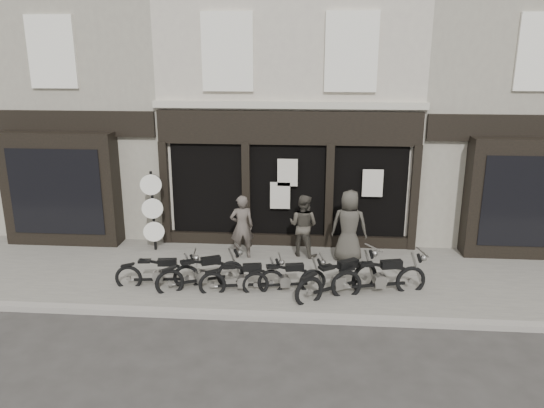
# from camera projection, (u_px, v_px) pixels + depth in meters

# --- Properties ---
(ground_plane) EXTENTS (90.00, 90.00, 0.00)m
(ground_plane) POSITION_uv_depth(u_px,v_px,m) (280.00, 293.00, 12.33)
(ground_plane) COLOR #2D2B28
(ground_plane) RESTS_ON ground
(pavement) EXTENTS (30.00, 4.20, 0.12)m
(pavement) POSITION_uv_depth(u_px,v_px,m) (283.00, 275.00, 13.17)
(pavement) COLOR #605B55
(pavement) RESTS_ON ground_plane
(kerb) EXTENTS (30.00, 0.25, 0.13)m
(kerb) POSITION_uv_depth(u_px,v_px,m) (277.00, 317.00, 11.11)
(kerb) COLOR gray
(kerb) RESTS_ON ground_plane
(central_building) EXTENTS (7.30, 6.22, 8.34)m
(central_building) POSITION_uv_depth(u_px,v_px,m) (293.00, 95.00, 16.88)
(central_building) COLOR beige
(central_building) RESTS_ON ground
(neighbour_left) EXTENTS (5.60, 6.73, 8.34)m
(neighbour_left) POSITION_uv_depth(u_px,v_px,m) (99.00, 95.00, 17.33)
(neighbour_left) COLOR gray
(neighbour_left) RESTS_ON ground
(neighbour_right) EXTENTS (5.60, 6.73, 8.34)m
(neighbour_right) POSITION_uv_depth(u_px,v_px,m) (498.00, 98.00, 16.35)
(neighbour_right) COLOR gray
(neighbour_right) RESTS_ON ground
(motorcycle_0) EXTENTS (1.99, 0.54, 0.95)m
(motorcycle_0) POSITION_uv_depth(u_px,v_px,m) (159.00, 275.00, 12.40)
(motorcycle_0) COLOR black
(motorcycle_0) RESTS_ON ground
(motorcycle_1) EXTENTS (1.96, 1.15, 1.01)m
(motorcycle_1) POSITION_uv_depth(u_px,v_px,m) (202.00, 276.00, 12.32)
(motorcycle_1) COLOR black
(motorcycle_1) RESTS_ON ground
(motorcycle_2) EXTENTS (1.96, 0.65, 0.94)m
(motorcycle_2) POSITION_uv_depth(u_px,v_px,m) (243.00, 281.00, 12.10)
(motorcycle_2) COLOR black
(motorcycle_2) RESTS_ON ground
(motorcycle_3) EXTENTS (1.92, 0.65, 0.93)m
(motorcycle_3) POSITION_uv_depth(u_px,v_px,m) (285.00, 280.00, 12.14)
(motorcycle_3) COLOR black
(motorcycle_3) RESTS_ON ground
(motorcycle_4) EXTENTS (1.98, 1.51, 1.08)m
(motorcycle_4) POSITION_uv_depth(u_px,v_px,m) (339.00, 281.00, 11.94)
(motorcycle_4) COLOR black
(motorcycle_4) RESTS_ON ground
(motorcycle_5) EXTENTS (2.21, 0.85, 1.07)m
(motorcycle_5) POSITION_uv_depth(u_px,v_px,m) (380.00, 280.00, 12.02)
(motorcycle_5) COLOR black
(motorcycle_5) RESTS_ON ground
(man_left) EXTENTS (0.71, 0.56, 1.71)m
(man_left) POSITION_uv_depth(u_px,v_px,m) (242.00, 227.00, 13.94)
(man_left) COLOR #4B443E
(man_left) RESTS_ON pavement
(man_centre) EXTENTS (1.01, 0.91, 1.68)m
(man_centre) POSITION_uv_depth(u_px,v_px,m) (303.00, 225.00, 14.10)
(man_centre) COLOR #3E3932
(man_centre) RESTS_ON pavement
(man_right) EXTENTS (1.02, 0.75, 1.90)m
(man_right) POSITION_uv_depth(u_px,v_px,m) (349.00, 226.00, 13.69)
(man_right) COLOR #3A3730
(man_right) RESTS_ON pavement
(advert_sign_post) EXTENTS (0.56, 0.37, 2.35)m
(advert_sign_post) POSITION_uv_depth(u_px,v_px,m) (153.00, 215.00, 14.41)
(advert_sign_post) COLOR black
(advert_sign_post) RESTS_ON ground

